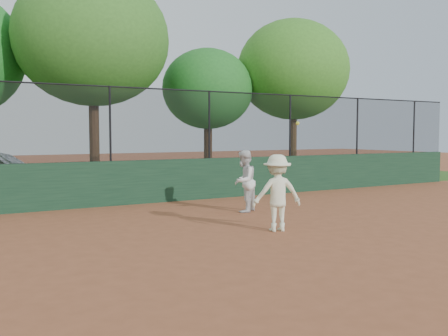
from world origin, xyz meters
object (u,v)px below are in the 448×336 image
player_main (277,193)px  player_second (244,181)px  tree_3 (208,89)px  tree_4 (294,70)px  tree_2 (93,39)px

player_main → player_second: bearing=73.0°
tree_3 → tree_4: size_ratio=0.79×
player_main → tree_2: (-0.82, 10.12, 4.55)m
player_second → player_main: (-0.73, -2.37, -0.00)m
player_second → player_main: 2.48m
tree_4 → player_main: bearing=-129.3°
tree_3 → tree_2: bearing=-170.3°
tree_3 → tree_4: 4.13m
tree_2 → player_main: bearing=-85.4°
tree_2 → tree_4: bearing=-0.0°
player_main → tree_2: bearing=94.6°
player_main → tree_2: size_ratio=0.28×
tree_2 → tree_4: size_ratio=1.10×
player_main → tree_3: 12.23m
tree_2 → tree_4: 9.11m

